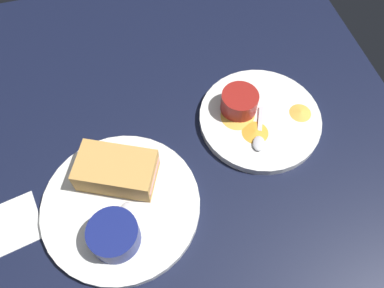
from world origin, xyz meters
TOP-DOWN VIEW (x-y plane):
  - ground_plane at (0.00, 0.00)cm, footprint 110.00×110.00cm
  - plate_sandwich_main at (-1.74, -3.06)cm, footprint 26.64×26.64cm
  - sandwich_half_near at (-1.14, 1.96)cm, footprint 14.99×12.36cm
  - ramekin_dark_sauce at (-3.38, -8.83)cm, footprint 7.97×7.97cm
  - spoon_by_dark_ramekin at (-0.42, -3.56)cm, footprint 6.14×9.32cm
  - plate_chips_companion at (26.93, 7.41)cm, footprint 23.17×23.17cm
  - ramekin_light_gravy at (23.45, 10.31)cm, footprint 6.95×6.95cm
  - spoon_by_gravy_ramekin at (24.96, 2.91)cm, footprint 5.31×9.63cm
  - plantain_chip_scatter at (25.21, 7.30)cm, footprint 17.89×10.87cm
  - paper_napkin_folded at (-20.88, -1.61)cm, footprint 12.61×11.06cm

SIDE VIEW (x-z plane):
  - ground_plane at x=0.00cm, z-range -3.00..0.00cm
  - paper_napkin_folded at x=-20.88cm, z-range 0.00..0.40cm
  - plate_sandwich_main at x=-1.74cm, z-range 0.00..1.60cm
  - plate_chips_companion at x=26.93cm, z-range 0.00..1.60cm
  - plantain_chip_scatter at x=25.21cm, z-range 1.60..2.20cm
  - spoon_by_dark_ramekin at x=-0.42cm, z-range 1.56..2.36cm
  - spoon_by_gravy_ramekin at x=24.96cm, z-range 1.56..2.36cm
  - ramekin_light_gravy at x=23.45cm, z-range 1.75..5.79cm
  - ramekin_dark_sauce at x=-3.38cm, z-range 1.75..5.99cm
  - sandwich_half_near at x=-1.14cm, z-range 1.60..6.40cm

